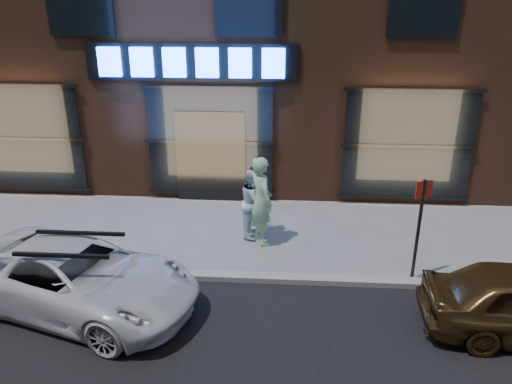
# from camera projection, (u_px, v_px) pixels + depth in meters

# --- Properties ---
(ground) EXTENTS (90.00, 90.00, 0.00)m
(ground) POSITION_uv_depth(u_px,v_px,m) (183.00, 278.00, 9.77)
(ground) COLOR slate
(ground) RESTS_ON ground
(curb) EXTENTS (60.00, 0.25, 0.12)m
(curb) POSITION_uv_depth(u_px,v_px,m) (183.00, 275.00, 9.75)
(curb) COLOR gray
(curb) RESTS_ON ground
(man_bowtie) EXTENTS (0.77, 0.87, 1.99)m
(man_bowtie) POSITION_uv_depth(u_px,v_px,m) (261.00, 201.00, 10.78)
(man_bowtie) COLOR #A4D8B1
(man_bowtie) RESTS_ON ground
(man_cap) EXTENTS (0.68, 0.84, 1.61)m
(man_cap) POSITION_uv_depth(u_px,v_px,m) (254.00, 202.00, 11.19)
(man_cap) COLOR white
(man_cap) RESTS_ON ground
(white_suv) EXTENTS (4.76, 3.21, 1.21)m
(white_suv) POSITION_uv_depth(u_px,v_px,m) (76.00, 277.00, 8.66)
(white_suv) COLOR silver
(white_suv) RESTS_ON ground
(sign_post) EXTENTS (0.32, 0.14, 2.08)m
(sign_post) POSITION_uv_depth(u_px,v_px,m) (419.00, 221.00, 9.25)
(sign_post) COLOR #262628
(sign_post) RESTS_ON ground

